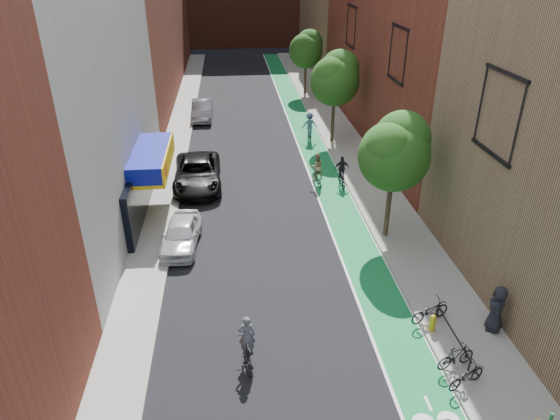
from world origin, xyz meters
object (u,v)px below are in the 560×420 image
object	(u,v)px
parked_car_silver	(202,110)
fire_hydrant	(433,322)
parked_car_white	(181,234)
cyclist_lane_mid	(342,175)
pedestrian	(497,309)
cyclist_lane_near	(317,171)
parked_car_black	(198,173)
cyclist_lane_far	(310,128)
cyclist_lead	(247,348)

from	to	relation	value
parked_car_silver	fire_hydrant	distance (m)	29.64
parked_car_white	cyclist_lane_mid	world-z (taller)	cyclist_lane_mid
parked_car_white	fire_hydrant	bearing A→B (deg)	-31.79
parked_car_white	pedestrian	xyz separation A→B (m)	(12.10, -7.43, 0.40)
cyclist_lane_near	fire_hydrant	world-z (taller)	cyclist_lane_near
parked_car_silver	fire_hydrant	size ratio (longest dim) A/B	6.89
cyclist_lane_near	cyclist_lane_mid	world-z (taller)	cyclist_lane_near
parked_car_black	fire_hydrant	bearing A→B (deg)	-58.53
cyclist_lane_near	cyclist_lane_far	distance (m)	7.96
parked_car_black	parked_car_silver	bearing A→B (deg)	89.30
parked_car_black	fire_hydrant	world-z (taller)	parked_car_black
cyclist_lane_far	pedestrian	xyz separation A→B (m)	(3.62, -21.87, 0.07)
parked_car_black	pedestrian	bearing A→B (deg)	-52.88
cyclist_lane_far	cyclist_lane_near	bearing A→B (deg)	83.95
pedestrian	cyclist_lane_far	bearing A→B (deg)	-146.50
cyclist_lane_near	pedestrian	world-z (taller)	pedestrian
cyclist_lane_near	cyclist_lane_far	size ratio (longest dim) A/B	0.92
pedestrian	cyclist_lead	bearing A→B (deg)	-61.91
cyclist_lane_mid	cyclist_lane_near	bearing A→B (deg)	-11.81
cyclist_lead	cyclist_lane_near	bearing A→B (deg)	-111.13
parked_car_white	cyclist_lead	xyz separation A→B (m)	(2.85, -8.07, -0.05)
parked_car_white	cyclist_lane_mid	bearing A→B (deg)	38.46
cyclist_lane_mid	cyclist_lane_far	distance (m)	8.32
parked_car_white	cyclist_lane_far	world-z (taller)	cyclist_lane_far
parked_car_silver	cyclist_lead	bearing A→B (deg)	-83.78
cyclist_lead	cyclist_lane_mid	xyz separation A→B (m)	(6.36, 14.22, 0.04)
parked_car_silver	cyclist_lead	xyz separation A→B (m)	(2.59, -28.88, -0.14)
cyclist_lead	cyclist_lane_far	xyz separation A→B (m)	(5.64, 22.51, 0.38)
parked_car_silver	pedestrian	distance (m)	30.62
cyclist_lead	parked_car_black	bearing A→B (deg)	-83.81
cyclist_lane_mid	pedestrian	bearing A→B (deg)	104.01
cyclist_lane_mid	fire_hydrant	xyz separation A→B (m)	(0.60, -13.40, -0.17)
parked_car_white	cyclist_lane_near	world-z (taller)	cyclist_lane_near
cyclist_lane_near	pedestrian	bearing A→B (deg)	96.56
cyclist_lane_near	cyclist_lane_mid	xyz separation A→B (m)	(1.50, -0.37, -0.17)
parked_car_black	cyclist_lane_far	world-z (taller)	cyclist_lane_far
parked_car_silver	cyclist_lane_near	world-z (taller)	cyclist_lane_near
parked_car_white	parked_car_silver	world-z (taller)	parked_car_silver
parked_car_silver	fire_hydrant	world-z (taller)	parked_car_silver
pedestrian	fire_hydrant	xyz separation A→B (m)	(-2.30, 0.18, -0.58)
parked_car_black	cyclist_lane_mid	size ratio (longest dim) A/B	3.16
parked_car_black	cyclist_lead	size ratio (longest dim) A/B	3.07
parked_car_white	cyclist_lane_far	bearing A→B (deg)	64.25
cyclist_lane_mid	cyclist_lane_far	world-z (taller)	cyclist_lane_far
cyclist_lane_far	cyclist_lane_mid	bearing A→B (deg)	94.54
parked_car_silver	cyclist_lane_near	size ratio (longest dim) A/B	2.39
pedestrian	fire_hydrant	size ratio (longest dim) A/B	2.74
cyclist_lane_near	pedestrian	xyz separation A→B (m)	(4.40, -13.95, 0.23)
pedestrian	parked_car_black	bearing A→B (deg)	-117.16
parked_car_silver	cyclist_lead	world-z (taller)	cyclist_lead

